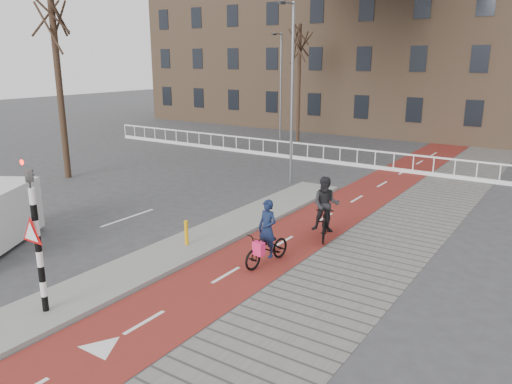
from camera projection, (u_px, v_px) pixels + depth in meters
The scene contains 14 objects.
ground at pixel (131, 289), 12.64m from camera, with size 120.00×120.00×0.00m, color #38383A.
bike_lane at pixel (347, 205), 19.87m from camera, with size 2.50×60.00×0.01m, color maroon.
sidewalk at pixel (417, 217), 18.37m from camera, with size 3.00×60.00×0.01m, color slate.
curb_island at pixel (209, 236), 16.21m from camera, with size 1.80×16.00×0.12m, color gray.
traffic_signal at pixel (36, 233), 10.82m from camera, with size 0.80×0.80×3.68m.
bollard at pixel (186, 233), 15.23m from camera, with size 0.12×0.12×0.77m, color #E5A10C.
cyclist_near at pixel (267, 243), 13.99m from camera, with size 0.85×1.86×1.88m.
cyclist_far at pixel (326, 213), 15.98m from camera, with size 1.21×1.97×2.04m.
railing at pixel (292, 153), 28.90m from camera, with size 28.00×0.10×0.99m.
townhouse_row at pixel (415, 29), 37.93m from camera, with size 46.00×10.00×15.90m.
tree_left at pixel (60, 90), 23.35m from camera, with size 0.30×0.30×8.42m, color black.
tree_mid at pixel (299, 84), 34.15m from camera, with size 0.24×0.24×7.86m, color black.
streetlight_near at pixel (292, 96), 22.35m from camera, with size 0.12×0.12×8.01m, color slate.
streetlight_left at pixel (281, 87), 34.97m from camera, with size 0.12×0.12×7.33m, color slate.
Camera 1 is at (9.05, -7.87, 5.67)m, focal length 35.00 mm.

